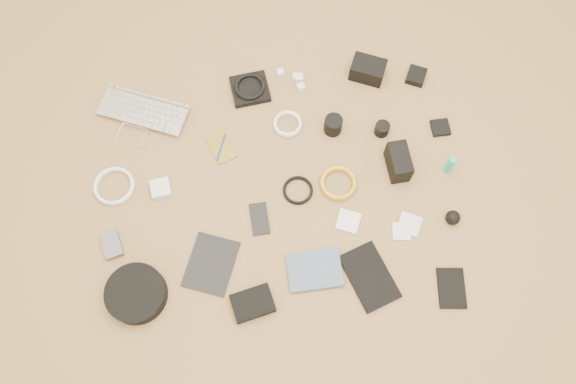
{
  "coord_description": "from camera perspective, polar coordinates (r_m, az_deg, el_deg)",
  "views": [
    {
      "loc": [
        -0.04,
        -0.8,
        2.01
      ],
      "look_at": [
        0.02,
        -0.03,
        0.02
      ],
      "focal_mm": 35.0,
      "sensor_mm": 36.0,
      "label": 1
    }
  ],
  "objects": [
    {
      "name": "charger_c",
      "position": [
        2.37,
        1.11,
        11.47
      ],
      "size": [
        0.04,
        0.04,
        0.03
      ],
      "primitive_type": "cube",
      "rotation": [
        0.0,
        0.0,
        0.15
      ],
      "color": "silver",
      "rests_on": "ground"
    },
    {
      "name": "notebook_black_b",
      "position": [
        2.12,
        16.27,
        -9.35
      ],
      "size": [
        0.11,
        0.15,
        0.01
      ],
      "primitive_type": "cube",
      "rotation": [
        0.0,
        0.0,
        -0.08
      ],
      "color": "black",
      "rests_on": "ground"
    },
    {
      "name": "dslr_camera",
      "position": [
        2.38,
        8.11,
        12.19
      ],
      "size": [
        0.16,
        0.14,
        0.08
      ],
      "primitive_type": "cube",
      "rotation": [
        0.0,
        0.0,
        -0.39
      ],
      "color": "black",
      "rests_on": "ground"
    },
    {
      "name": "headphone_case",
      "position": [
        2.08,
        -15.16,
        -9.94
      ],
      "size": [
        0.26,
        0.26,
        0.06
      ],
      "primitive_type": "cylinder",
      "rotation": [
        0.0,
        0.0,
        0.23
      ],
      "color": "black",
      "rests_on": "ground"
    },
    {
      "name": "headphone_pouch",
      "position": [
        2.35,
        -3.88,
        10.38
      ],
      "size": [
        0.17,
        0.16,
        0.03
      ],
      "primitive_type": "cube",
      "rotation": [
        0.0,
        0.0,
        0.15
      ],
      "color": "black",
      "rests_on": "ground"
    },
    {
      "name": "notebook_black_a",
      "position": [
        2.07,
        8.27,
        -8.49
      ],
      "size": [
        0.22,
        0.26,
        0.02
      ],
      "primitive_type": "cube",
      "rotation": [
        0.0,
        0.0,
        0.37
      ],
      "color": "black",
      "rests_on": "ground"
    },
    {
      "name": "cable_black",
      "position": [
        2.15,
        1.01,
        0.13
      ],
      "size": [
        0.15,
        0.15,
        0.01
      ],
      "primitive_type": "torus",
      "rotation": [
        0.0,
        0.0,
        -0.4
      ],
      "color": "black",
      "rests_on": "ground"
    },
    {
      "name": "phone",
      "position": [
        2.11,
        -2.91,
        -2.73
      ],
      "size": [
        0.08,
        0.13,
        0.01
      ],
      "primitive_type": "cube",
      "rotation": [
        0.0,
        0.0,
        0.08
      ],
      "color": "black",
      "rests_on": "ground"
    },
    {
      "name": "filter_case_left",
      "position": [
        2.12,
        6.14,
        -2.98
      ],
      "size": [
        0.11,
        0.11,
        0.01
      ],
      "primitive_type": "cube",
      "rotation": [
        0.0,
        0.0,
        -0.38
      ],
      "color": "silver",
      "rests_on": "ground"
    },
    {
      "name": "pen_blue",
      "position": [
        2.23,
        -6.8,
        4.56
      ],
      "size": [
        0.04,
        0.12,
        0.01
      ],
      "primitive_type": "cylinder",
      "rotation": [
        1.57,
        0.0,
        -0.32
      ],
      "color": "#132C9C",
      "rests_on": "notebook_olive"
    },
    {
      "name": "filter_case_right",
      "position": [
        2.15,
        12.24,
        -3.23
      ],
      "size": [
        0.11,
        0.11,
        0.01
      ],
      "primitive_type": "cube",
      "rotation": [
        0.0,
        0.0,
        -0.42
      ],
      "color": "silver",
      "rests_on": "ground"
    },
    {
      "name": "charger_a",
      "position": [
        2.38,
        -0.79,
        11.99
      ],
      "size": [
        0.03,
        0.03,
        0.03
      ],
      "primitive_type": "cube",
      "rotation": [
        0.0,
        0.0,
        0.13
      ],
      "color": "silver",
      "rests_on": "ground"
    },
    {
      "name": "laptop",
      "position": [
        2.34,
        -14.93,
        6.89
      ],
      "size": [
        0.42,
        0.36,
        0.03
      ],
      "primitive_type": "imported",
      "rotation": [
        0.0,
        0.0,
        -0.37
      ],
      "color": "silver",
      "rests_on": "ground"
    },
    {
      "name": "filter_case_mid",
      "position": [
        2.14,
        11.45,
        -3.95
      ],
      "size": [
        0.07,
        0.07,
        0.01
      ],
      "primitive_type": "cube",
      "rotation": [
        0.0,
        0.0,
        -0.1
      ],
      "color": "silver",
      "rests_on": "ground"
    },
    {
      "name": "air_blower",
      "position": [
        2.18,
        16.4,
        -2.51
      ],
      "size": [
        0.06,
        0.06,
        0.06
      ],
      "primitive_type": "sphere",
      "rotation": [
        0.0,
        0.0,
        0.08
      ],
      "color": "black",
      "rests_on": "ground"
    },
    {
      "name": "paperback",
      "position": [
        2.04,
        3.04,
        -9.9
      ],
      "size": [
        0.2,
        0.16,
        0.02
      ],
      "primitive_type": "imported",
      "rotation": [
        0.0,
        0.0,
        1.63
      ],
      "color": "#455A76",
      "rests_on": "ground"
    },
    {
      "name": "cable_yellow",
      "position": [
        2.16,
        5.11,
        0.81
      ],
      "size": [
        0.17,
        0.17,
        0.02
      ],
      "primitive_type": "torus",
      "rotation": [
        0.0,
        0.0,
        -0.21
      ],
      "color": "gold",
      "rests_on": "ground"
    },
    {
      "name": "cable_white_a",
      "position": [
        2.27,
        -0.04,
        6.85
      ],
      "size": [
        0.13,
        0.13,
        0.01
      ],
      "primitive_type": "torus",
      "rotation": [
        0.0,
        0.0,
        -0.15
      ],
      "color": "white",
      "rests_on": "ground"
    },
    {
      "name": "charger_b",
      "position": [
        2.37,
        0.82,
        11.6
      ],
      "size": [
        0.03,
        0.03,
        0.03
      ],
      "primitive_type": "cube",
      "rotation": [
        0.0,
        0.0,
        -0.05
      ],
      "color": "silver",
      "rests_on": "ground"
    },
    {
      "name": "headphones",
      "position": [
        2.33,
        -3.91,
        10.66
      ],
      "size": [
        0.16,
        0.16,
        0.02
      ],
      "primitive_type": "torus",
      "rotation": [
        0.0,
        0.0,
        0.33
      ],
      "color": "black",
      "rests_on": "headphone_pouch"
    },
    {
      "name": "lens_a",
      "position": [
        2.24,
        4.61,
        6.8
      ],
      "size": [
        0.09,
        0.09,
        0.08
      ],
      "primitive_type": "cylinder",
      "rotation": [
        0.0,
        0.0,
        0.34
      ],
      "color": "black",
      "rests_on": "ground"
    },
    {
      "name": "cable_white_b",
      "position": [
        2.25,
        -17.19,
        0.52
      ],
      "size": [
        0.18,
        0.18,
        0.01
      ],
      "primitive_type": "torus",
      "rotation": [
        0.0,
        0.0,
        0.18
      ],
      "color": "white",
      "rests_on": "ground"
    },
    {
      "name": "notebook_olive",
      "position": [
        2.24,
        -6.78,
        4.48
      ],
      "size": [
        0.12,
        0.15,
        0.01
      ],
      "primitive_type": "cube",
      "rotation": [
        0.0,
        0.0,
        0.41
      ],
      "color": "olive",
      "rests_on": "ground"
    },
    {
      "name": "power_brick",
      "position": [
        2.2,
        -12.8,
        0.35
      ],
      "size": [
        0.08,
        0.08,
        0.03
      ],
      "primitive_type": "cube",
      "rotation": [
        0.0,
        0.0,
        0.18
      ],
      "color": "silver",
      "rests_on": "ground"
    },
    {
      "name": "battery_charger",
      "position": [
        2.17,
        -17.44,
        -5.19
      ],
      "size": [
        0.09,
        0.11,
        0.03
      ],
      "primitive_type": "cube",
      "rotation": [
        0.0,
        0.0,
        0.29
      ],
      "color": "#59595E",
      "rests_on": "ground"
    },
    {
      "name": "lens_cleaner",
      "position": [
        2.23,
        16.16,
        2.65
      ],
      "size": [
        0.04,
        0.04,
        0.1
      ],
      "primitive_type": "cylinder",
      "rotation": [
        0.0,
        0.0,
        -0.4
      ],
      "color": "#1BADB0",
      "rests_on": "ground"
    },
    {
      "name": "tablet",
      "position": [
        2.08,
        -7.82,
        -7.26
      ],
      "size": [
        0.22,
        0.25,
        0.01
      ],
      "primitive_type": "cube",
      "rotation": [
        0.0,
        0.0,
        -0.34
      ],
      "color": "black",
      "rests_on": "ground"
    },
    {
      "name": "card_reader",
      "position": [
        2.34,
        15.22,
        6.33
      ],
      "size": [
        0.08,
        0.08,
        0.02
      ],
      "primitive_type": "cube",
      "rotation": [
        0.0,
        0.0,
        0.06
      ],
      "color": "black",
      "rests_on": "ground"
    },
    {
      "name": "flash",
      "position": [
        2.19,
        11.16,
        3.01
      ],
      "size": [
        0.09,
        0.14,
        0.1
      ],
      "primitive_type": "cube",
      "rotation": [
        0.0,
        0.0,
        0.09
      ],
      "color": "black",
      "rests_on": "ground"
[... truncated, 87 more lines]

